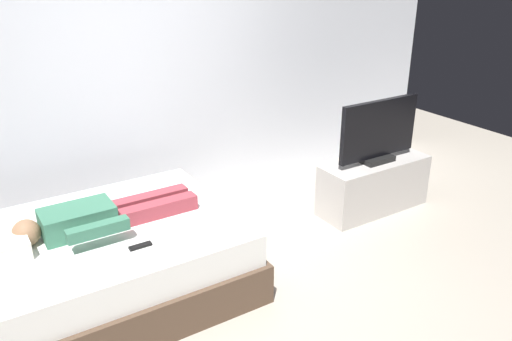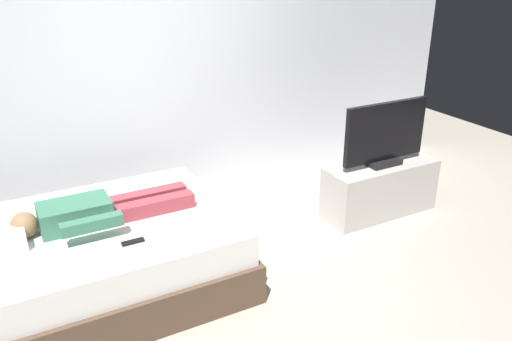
{
  "view_description": "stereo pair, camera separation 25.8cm",
  "coord_description": "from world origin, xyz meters",
  "px_view_note": "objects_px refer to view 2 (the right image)",
  "views": [
    {
      "loc": [
        -1.45,
        -2.7,
        2.31
      ],
      "look_at": [
        0.59,
        0.53,
        0.69
      ],
      "focal_mm": 36.19,
      "sensor_mm": 36.0,
      "label": 1
    },
    {
      "loc": [
        -1.23,
        -2.83,
        2.31
      ],
      "look_at": [
        0.59,
        0.53,
        0.69
      ],
      "focal_mm": 36.19,
      "sensor_mm": 36.0,
      "label": 2
    }
  ],
  "objects_px": {
    "bed": "(97,258)",
    "tv": "(385,135)",
    "person": "(95,212)",
    "tv_stand": "(380,189)",
    "remote": "(133,242)"
  },
  "relations": [
    {
      "from": "person",
      "to": "remote",
      "type": "height_order",
      "value": "person"
    },
    {
      "from": "tv",
      "to": "bed",
      "type": "bearing_deg",
      "value": 179.27
    },
    {
      "from": "bed",
      "to": "remote",
      "type": "bearing_deg",
      "value": -64.6
    },
    {
      "from": "bed",
      "to": "tv_stand",
      "type": "relative_size",
      "value": 1.81
    },
    {
      "from": "person",
      "to": "tv",
      "type": "relative_size",
      "value": 1.43
    },
    {
      "from": "bed",
      "to": "tv",
      "type": "xyz_separation_m",
      "value": [
        2.62,
        -0.03,
        0.52
      ]
    },
    {
      "from": "person",
      "to": "tv",
      "type": "xyz_separation_m",
      "value": [
        2.59,
        -0.06,
        0.16
      ]
    },
    {
      "from": "remote",
      "to": "tv",
      "type": "distance_m",
      "value": 2.48
    },
    {
      "from": "person",
      "to": "tv_stand",
      "type": "height_order",
      "value": "person"
    },
    {
      "from": "remote",
      "to": "tv_stand",
      "type": "height_order",
      "value": "remote"
    },
    {
      "from": "bed",
      "to": "tv",
      "type": "relative_size",
      "value": 2.26
    },
    {
      "from": "person",
      "to": "tv_stand",
      "type": "distance_m",
      "value": 2.62
    },
    {
      "from": "tv_stand",
      "to": "tv",
      "type": "distance_m",
      "value": 0.53
    },
    {
      "from": "bed",
      "to": "tv_stand",
      "type": "bearing_deg",
      "value": -0.73
    },
    {
      "from": "remote",
      "to": "tv",
      "type": "height_order",
      "value": "tv"
    }
  ]
}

